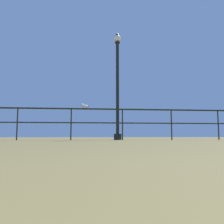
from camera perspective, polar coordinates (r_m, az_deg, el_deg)
pier_railing at (r=8.09m, az=2.65°, el=-1.28°), size 18.21×0.05×1.12m
lamppost_center at (r=8.53m, az=1.40°, el=7.04°), size 0.28×0.28×4.11m
seagull_on_rail at (r=8.05m, az=-6.95°, el=1.49°), size 0.36×0.18×0.17m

